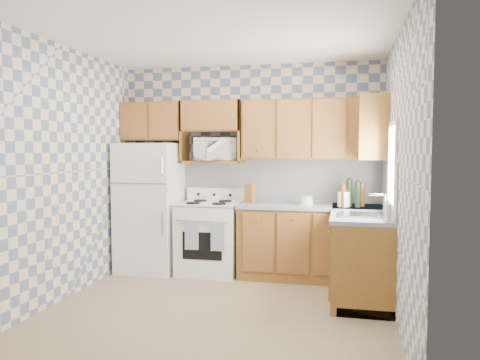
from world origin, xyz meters
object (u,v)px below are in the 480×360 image
refrigerator (150,207)px  electric_kettle (344,199)px  microwave (214,149)px  stove_body (209,239)px

refrigerator → electric_kettle: 2.50m
microwave → electric_kettle: microwave is taller
stove_body → microwave: bearing=80.6°
refrigerator → microwave: 1.14m
refrigerator → microwave: microwave is taller
microwave → electric_kettle: 1.78m
refrigerator → stove_body: (0.80, 0.03, -0.39)m
refrigerator → electric_kettle: refrigerator is taller
refrigerator → electric_kettle: (2.49, -0.06, 0.17)m
stove_body → microwave: (0.03, 0.15, 1.15)m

